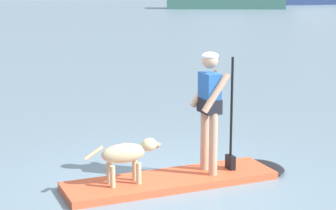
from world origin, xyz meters
The scene contains 4 objects.
ground_plane centered at (0.00, 0.00, 0.00)m, with size 400.00×400.00×0.00m, color slate.
paddleboard centered at (0.21, 0.08, 0.05)m, with size 3.31×1.88×0.10m.
person_paddler centered at (0.56, 0.21, 1.09)m, with size 0.68×0.59×1.70m.
dog centered at (-0.59, -0.22, 0.50)m, with size 1.02×0.46×0.59m.
Camera 1 is at (-0.32, -7.66, 2.77)m, focal length 62.76 mm.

